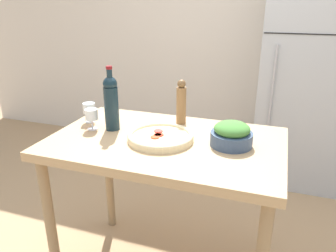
{
  "coord_description": "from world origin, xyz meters",
  "views": [
    {
      "loc": [
        0.53,
        -1.49,
        1.58
      ],
      "look_at": [
        0.0,
        0.04,
        0.97
      ],
      "focal_mm": 35.0,
      "sensor_mm": 36.0,
      "label": 1
    }
  ],
  "objects_px": {
    "wine_bottle": "(111,102)",
    "pepper_mill": "(181,103)",
    "wine_glass_near": "(92,115)",
    "homemade_pizza": "(161,137)",
    "wine_glass_far": "(89,109)",
    "refrigerator": "(308,79)",
    "salad_bowl": "(232,135)"
  },
  "relations": [
    {
      "from": "salad_bowl",
      "to": "homemade_pizza",
      "type": "xyz_separation_m",
      "value": [
        -0.36,
        -0.05,
        -0.04
      ]
    },
    {
      "from": "wine_glass_far",
      "to": "homemade_pizza",
      "type": "relative_size",
      "value": 0.35
    },
    {
      "from": "wine_glass_near",
      "to": "homemade_pizza",
      "type": "xyz_separation_m",
      "value": [
        0.42,
        -0.02,
        -0.06
      ]
    },
    {
      "from": "wine_bottle",
      "to": "wine_glass_far",
      "type": "relative_size",
      "value": 3.02
    },
    {
      "from": "salad_bowl",
      "to": "homemade_pizza",
      "type": "bearing_deg",
      "value": -171.27
    },
    {
      "from": "wine_glass_far",
      "to": "salad_bowl",
      "type": "distance_m",
      "value": 0.85
    },
    {
      "from": "refrigerator",
      "to": "pepper_mill",
      "type": "bearing_deg",
      "value": -119.68
    },
    {
      "from": "homemade_pizza",
      "to": "salad_bowl",
      "type": "bearing_deg",
      "value": 8.73
    },
    {
      "from": "refrigerator",
      "to": "salad_bowl",
      "type": "distance_m",
      "value": 1.61
    },
    {
      "from": "wine_glass_near",
      "to": "homemade_pizza",
      "type": "distance_m",
      "value": 0.42
    },
    {
      "from": "wine_bottle",
      "to": "wine_glass_far",
      "type": "distance_m",
      "value": 0.21
    },
    {
      "from": "refrigerator",
      "to": "wine_bottle",
      "type": "height_order",
      "value": "refrigerator"
    },
    {
      "from": "pepper_mill",
      "to": "homemade_pizza",
      "type": "relative_size",
      "value": 0.77
    },
    {
      "from": "wine_bottle",
      "to": "pepper_mill",
      "type": "bearing_deg",
      "value": 33.02
    },
    {
      "from": "wine_glass_near",
      "to": "salad_bowl",
      "type": "distance_m",
      "value": 0.77
    },
    {
      "from": "pepper_mill",
      "to": "refrigerator",
      "type": "bearing_deg",
      "value": 60.32
    },
    {
      "from": "wine_bottle",
      "to": "wine_glass_near",
      "type": "height_order",
      "value": "wine_bottle"
    },
    {
      "from": "wine_bottle",
      "to": "homemade_pizza",
      "type": "xyz_separation_m",
      "value": [
        0.31,
        -0.06,
        -0.14
      ]
    },
    {
      "from": "wine_glass_far",
      "to": "salad_bowl",
      "type": "height_order",
      "value": "salad_bowl"
    },
    {
      "from": "wine_bottle",
      "to": "homemade_pizza",
      "type": "height_order",
      "value": "wine_bottle"
    },
    {
      "from": "pepper_mill",
      "to": "homemade_pizza",
      "type": "bearing_deg",
      "value": -95.33
    },
    {
      "from": "salad_bowl",
      "to": "wine_bottle",
      "type": "bearing_deg",
      "value": 179.52
    },
    {
      "from": "refrigerator",
      "to": "homemade_pizza",
      "type": "height_order",
      "value": "refrigerator"
    },
    {
      "from": "wine_bottle",
      "to": "pepper_mill",
      "type": "distance_m",
      "value": 0.4
    },
    {
      "from": "refrigerator",
      "to": "wine_glass_near",
      "type": "distance_m",
      "value": 1.99
    },
    {
      "from": "homemade_pizza",
      "to": "refrigerator",
      "type": "bearing_deg",
      "value": 64.02
    },
    {
      "from": "wine_glass_far",
      "to": "wine_bottle",
      "type": "bearing_deg",
      "value": -17.48
    },
    {
      "from": "refrigerator",
      "to": "pepper_mill",
      "type": "relative_size",
      "value": 7.16
    },
    {
      "from": "wine_glass_far",
      "to": "refrigerator",
      "type": "bearing_deg",
      "value": 49.43
    },
    {
      "from": "wine_glass_far",
      "to": "pepper_mill",
      "type": "relative_size",
      "value": 0.45
    },
    {
      "from": "wine_glass_near",
      "to": "wine_glass_far",
      "type": "distance_m",
      "value": 0.12
    },
    {
      "from": "pepper_mill",
      "to": "homemade_pizza",
      "type": "height_order",
      "value": "pepper_mill"
    }
  ]
}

